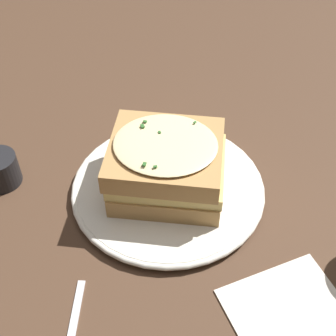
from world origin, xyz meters
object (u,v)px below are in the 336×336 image
object	(u,v)px
condiment_pot	(0,170)
dinner_plate	(168,188)
sandwich	(167,165)
napkin	(301,331)

from	to	relation	value
condiment_pot	dinner_plate	bearing A→B (deg)	63.48
sandwich	condiment_pot	bearing A→B (deg)	-116.64
dinner_plate	napkin	size ratio (longest dim) A/B	1.65
napkin	condiment_pot	xyz separation A→B (m)	(-0.32, -0.25, 0.02)
sandwich	condiment_pot	size ratio (longest dim) A/B	3.58
dinner_plate	condiment_pot	distance (m)	0.21
sandwich	napkin	xyz separation A→B (m)	(0.22, 0.06, -0.05)
napkin	sandwich	bearing A→B (deg)	-165.56
dinner_plate	sandwich	bearing A→B (deg)	-96.12
dinner_plate	condiment_pot	bearing A→B (deg)	-116.52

